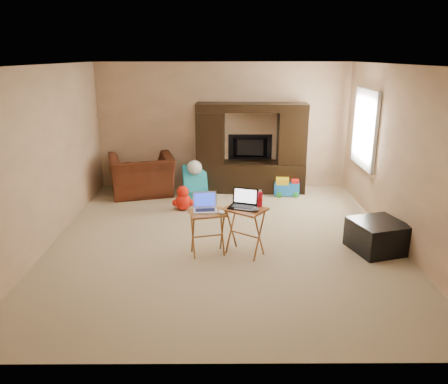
{
  "coord_description": "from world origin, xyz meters",
  "views": [
    {
      "loc": [
        -0.03,
        -5.99,
        2.62
      ],
      "look_at": [
        0.0,
        -0.2,
        0.8
      ],
      "focal_mm": 35.0,
      "sensor_mm": 36.0,
      "label": 1
    }
  ],
  "objects_px": {
    "recliner": "(142,175)",
    "ottoman": "(377,236)",
    "push_toy": "(287,186)",
    "television": "(250,148)",
    "laptop_right": "(242,199)",
    "child_rocker": "(194,182)",
    "tray_table_right": "(245,231)",
    "entertainment_center": "(251,148)",
    "tray_table_left": "(208,233)",
    "mouse_left": "(222,212)",
    "laptop_left": "(205,203)",
    "mouse_right": "(256,209)",
    "water_bottle": "(260,199)",
    "plush_toy": "(183,198)"
  },
  "relations": [
    {
      "from": "entertainment_center",
      "to": "plush_toy",
      "type": "relative_size",
      "value": 4.83
    },
    {
      "from": "laptop_right",
      "to": "entertainment_center",
      "type": "bearing_deg",
      "value": 103.67
    },
    {
      "from": "water_bottle",
      "to": "ottoman",
      "type": "bearing_deg",
      "value": 1.08
    },
    {
      "from": "television",
      "to": "entertainment_center",
      "type": "bearing_deg",
      "value": 90.48
    },
    {
      "from": "tray_table_right",
      "to": "laptop_left",
      "type": "relative_size",
      "value": 2.08
    },
    {
      "from": "recliner",
      "to": "tray_table_right",
      "type": "distance_m",
      "value": 3.28
    },
    {
      "from": "ottoman",
      "to": "laptop_left",
      "type": "height_order",
      "value": "laptop_left"
    },
    {
      "from": "child_rocker",
      "to": "tray_table_right",
      "type": "bearing_deg",
      "value": -85.84
    },
    {
      "from": "recliner",
      "to": "tray_table_right",
      "type": "xyz_separation_m",
      "value": [
        1.87,
        -2.7,
        -0.06
      ]
    },
    {
      "from": "recliner",
      "to": "ottoman",
      "type": "xyz_separation_m",
      "value": [
        3.72,
        -2.59,
        -0.18
      ]
    },
    {
      "from": "tray_table_left",
      "to": "laptop_right",
      "type": "bearing_deg",
      "value": -12.22
    },
    {
      "from": "television",
      "to": "recliner",
      "type": "relative_size",
      "value": 0.74
    },
    {
      "from": "ottoman",
      "to": "laptop_right",
      "type": "relative_size",
      "value": 1.9
    },
    {
      "from": "entertainment_center",
      "to": "tray_table_right",
      "type": "relative_size",
      "value": 3.2
    },
    {
      "from": "child_rocker",
      "to": "push_toy",
      "type": "bearing_deg",
      "value": -10.43
    },
    {
      "from": "water_bottle",
      "to": "child_rocker",
      "type": "bearing_deg",
      "value": 113.21
    },
    {
      "from": "water_bottle",
      "to": "push_toy",
      "type": "bearing_deg",
      "value": 73.62
    },
    {
      "from": "television",
      "to": "mouse_right",
      "type": "relative_size",
      "value": 6.55
    },
    {
      "from": "tray_table_right",
      "to": "laptop_right",
      "type": "distance_m",
      "value": 0.46
    },
    {
      "from": "push_toy",
      "to": "television",
      "type": "bearing_deg",
      "value": 149.14
    },
    {
      "from": "recliner",
      "to": "push_toy",
      "type": "relative_size",
      "value": 2.43
    },
    {
      "from": "child_rocker",
      "to": "ottoman",
      "type": "distance_m",
      "value": 3.6
    },
    {
      "from": "ottoman",
      "to": "laptop_right",
      "type": "distance_m",
      "value": 1.98
    },
    {
      "from": "plush_toy",
      "to": "water_bottle",
      "type": "relative_size",
      "value": 2.15
    },
    {
      "from": "child_rocker",
      "to": "ottoman",
      "type": "bearing_deg",
      "value": -55.99
    },
    {
      "from": "child_rocker",
      "to": "tray_table_left",
      "type": "height_order",
      "value": "child_rocker"
    },
    {
      "from": "tray_table_left",
      "to": "laptop_left",
      "type": "height_order",
      "value": "laptop_left"
    },
    {
      "from": "tray_table_right",
      "to": "laptop_left",
      "type": "height_order",
      "value": "laptop_left"
    },
    {
      "from": "entertainment_center",
      "to": "mouse_left",
      "type": "relative_size",
      "value": 17.18
    },
    {
      "from": "television",
      "to": "tray_table_left",
      "type": "distance_m",
      "value": 3.3
    },
    {
      "from": "recliner",
      "to": "child_rocker",
      "type": "bearing_deg",
      "value": 153.87
    },
    {
      "from": "tray_table_left",
      "to": "mouse_right",
      "type": "bearing_deg",
      "value": -25.08
    },
    {
      "from": "ottoman",
      "to": "tray_table_left",
      "type": "distance_m",
      "value": 2.37
    },
    {
      "from": "recliner",
      "to": "laptop_left",
      "type": "relative_size",
      "value": 3.75
    },
    {
      "from": "plush_toy",
      "to": "laptop_left",
      "type": "bearing_deg",
      "value": -75.48
    },
    {
      "from": "laptop_right",
      "to": "mouse_right",
      "type": "height_order",
      "value": "laptop_right"
    },
    {
      "from": "push_toy",
      "to": "recliner",
      "type": "bearing_deg",
      "value": -174.24
    },
    {
      "from": "tray_table_right",
      "to": "mouse_right",
      "type": "relative_size",
      "value": 4.92
    },
    {
      "from": "laptop_left",
      "to": "mouse_right",
      "type": "distance_m",
      "value": 0.69
    },
    {
      "from": "entertainment_center",
      "to": "water_bottle",
      "type": "relative_size",
      "value": 10.41
    },
    {
      "from": "recliner",
      "to": "ottoman",
      "type": "relative_size",
      "value": 1.81
    },
    {
      "from": "plush_toy",
      "to": "tray_table_right",
      "type": "distance_m",
      "value": 2.07
    },
    {
      "from": "entertainment_center",
      "to": "tray_table_left",
      "type": "xyz_separation_m",
      "value": [
        -0.77,
        -2.95,
        -0.57
      ]
    },
    {
      "from": "television",
      "to": "child_rocker",
      "type": "xyz_separation_m",
      "value": [
        -1.1,
        -0.66,
        -0.53
      ]
    },
    {
      "from": "mouse_right",
      "to": "child_rocker",
      "type": "bearing_deg",
      "value": 110.28
    },
    {
      "from": "entertainment_center",
      "to": "mouse_right",
      "type": "xyz_separation_m",
      "value": [
        -0.13,
        -3.08,
        -0.18
      ]
    },
    {
      "from": "entertainment_center",
      "to": "plush_toy",
      "type": "height_order",
      "value": "entertainment_center"
    },
    {
      "from": "child_rocker",
      "to": "water_bottle",
      "type": "distance_m",
      "value": 2.68
    },
    {
      "from": "laptop_right",
      "to": "mouse_left",
      "type": "relative_size",
      "value": 2.81
    },
    {
      "from": "plush_toy",
      "to": "tray_table_right",
      "type": "height_order",
      "value": "tray_table_right"
    }
  ]
}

